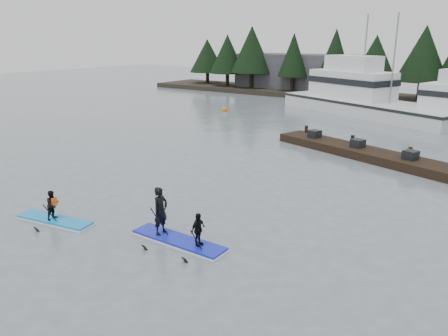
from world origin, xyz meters
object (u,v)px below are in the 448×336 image
Objects in this scene: fishing_boat_large at (363,106)px; paddleboard_solo at (54,213)px; floating_dock at (386,158)px; paddleboard_duo at (175,226)px.

fishing_boat_large reaches higher than paddleboard_solo.
floating_dock is 18.29m from paddleboard_solo.
floating_dock is at bearing 77.52° from paddleboard_duo.
paddleboard_solo is 0.91× the size of paddleboard_duo.
fishing_boat_large reaches higher than paddleboard_duo.
paddleboard_duo reaches higher than paddleboard_solo.
floating_dock is 4.16× the size of paddleboard_duo.
paddleboard_solo is at bearing -69.93° from fishing_boat_large.
paddleboard_solo is (-8.20, -16.35, 0.12)m from floating_dock.
paddleboard_duo is at bearing 5.28° from paddleboard_solo.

